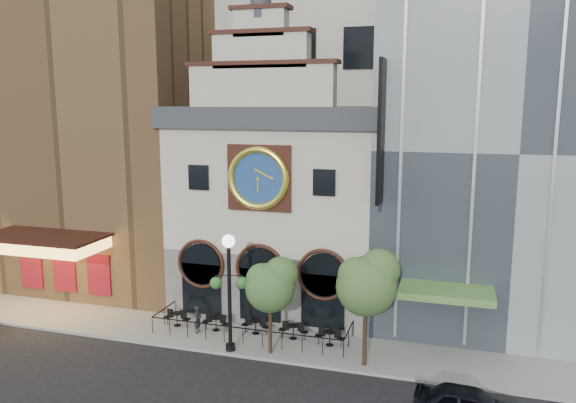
# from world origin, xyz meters

# --- Properties ---
(ground) EXTENTS (120.00, 120.00, 0.00)m
(ground) POSITION_xyz_m (0.00, 0.00, 0.00)
(ground) COLOR black
(ground) RESTS_ON ground
(sidewalk) EXTENTS (44.00, 5.00, 0.15)m
(sidewalk) POSITION_xyz_m (0.00, 2.50, 0.07)
(sidewalk) COLOR gray
(sidewalk) RESTS_ON ground
(clock_building) EXTENTS (12.60, 8.78, 18.65)m
(clock_building) POSITION_xyz_m (0.00, 7.82, 6.69)
(clock_building) COLOR #605E5B
(clock_building) RESTS_ON ground
(theater_building) EXTENTS (14.00, 15.60, 25.00)m
(theater_building) POSITION_xyz_m (-13.00, 9.96, 12.60)
(theater_building) COLOR brown
(theater_building) RESTS_ON ground
(retail_building) EXTENTS (14.00, 14.40, 20.00)m
(retail_building) POSITION_xyz_m (12.99, 9.99, 10.14)
(retail_building) COLOR gray
(retail_building) RESTS_ON ground
(office_tower) EXTENTS (20.00, 16.00, 40.00)m
(office_tower) POSITION_xyz_m (0.00, 20.00, 20.00)
(office_tower) COLOR beige
(office_tower) RESTS_ON ground
(cafe_railing) EXTENTS (10.60, 2.60, 0.90)m
(cafe_railing) POSITION_xyz_m (0.00, 2.50, 0.60)
(cafe_railing) COLOR black
(cafe_railing) RESTS_ON sidewalk
(bistro_0) EXTENTS (1.58, 0.68, 0.90)m
(bistro_0) POSITION_xyz_m (-4.48, 2.49, 0.61)
(bistro_0) COLOR black
(bistro_0) RESTS_ON sidewalk
(bistro_1) EXTENTS (1.58, 0.68, 0.90)m
(bistro_1) POSITION_xyz_m (-2.11, 2.52, 0.61)
(bistro_1) COLOR black
(bistro_1) RESTS_ON sidewalk
(bistro_2) EXTENTS (1.58, 0.68, 0.90)m
(bistro_2) POSITION_xyz_m (0.14, 2.73, 0.61)
(bistro_2) COLOR black
(bistro_2) RESTS_ON sidewalk
(bistro_3) EXTENTS (1.58, 0.68, 0.90)m
(bistro_3) POSITION_xyz_m (2.29, 2.67, 0.61)
(bistro_3) COLOR black
(bistro_3) RESTS_ON sidewalk
(bistro_4) EXTENTS (1.58, 0.68, 0.90)m
(bistro_4) POSITION_xyz_m (4.33, 2.41, 0.61)
(bistro_4) COLOR black
(bistro_4) RESTS_ON sidewalk
(pedestrian) EXTENTS (0.38, 0.56, 1.51)m
(pedestrian) POSITION_xyz_m (-2.93, 1.98, 0.90)
(pedestrian) COLOR black
(pedestrian) RESTS_ON sidewalk
(lamppost) EXTENTS (1.87, 1.01, 6.03)m
(lamppost) POSITION_xyz_m (-0.38, 0.40, 3.88)
(lamppost) COLOR black
(lamppost) RESTS_ON sidewalk
(tree_left) EXTENTS (2.57, 2.47, 4.94)m
(tree_left) POSITION_xyz_m (1.71, 0.73, 3.77)
(tree_left) COLOR #382619
(tree_left) RESTS_ON sidewalk
(tree_right) EXTENTS (2.95, 2.84, 5.68)m
(tree_right) POSITION_xyz_m (6.45, 0.79, 4.31)
(tree_right) COLOR #382619
(tree_right) RESTS_ON sidewalk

